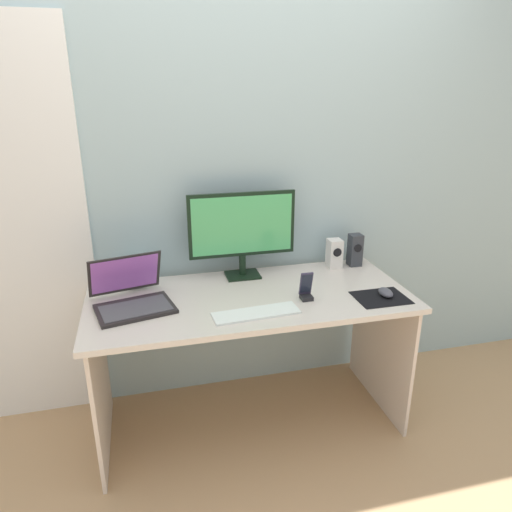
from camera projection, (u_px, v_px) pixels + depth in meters
The scene contains 13 objects.
ground_plane at pixel (251, 419), 2.54m from camera, with size 8.00×8.00×0.00m, color tan.
wall_back at pixel (232, 178), 2.47m from camera, with size 6.00×0.04×2.50m, color #9AB4B9.
door_left at pixel (2, 239), 2.26m from camera, with size 0.82×0.02×2.02m, color white.
desk at pixel (250, 322), 2.33m from camera, with size 1.57×0.69×0.74m.
monitor at pixel (242, 229), 2.42m from camera, with size 0.56×0.14×0.46m.
speaker_right at pixel (355, 250), 2.64m from camera, with size 0.07×0.07×0.18m.
speaker_near_monitor at pixel (334, 253), 2.61m from camera, with size 0.08×0.08×0.16m.
laptop at pixel (132, 297), 2.16m from camera, with size 0.41×0.40×0.23m.
fishbowl at pixel (134, 271), 2.37m from camera, with size 0.17×0.17×0.17m, color silver.
keyboard_external at pixel (256, 313), 2.09m from camera, with size 0.39×0.12×0.01m, color white.
mousepad at pixel (381, 298), 2.25m from camera, with size 0.25×0.20×0.00m, color black.
mouse at pixel (386, 292), 2.26m from camera, with size 0.06×0.10×0.04m, color #464650.
phone_in_dock at pixel (306, 290), 2.23m from camera, with size 0.06×0.06×0.14m.
Camera 1 is at (-0.48, -2.02, 1.71)m, focal length 32.69 mm.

